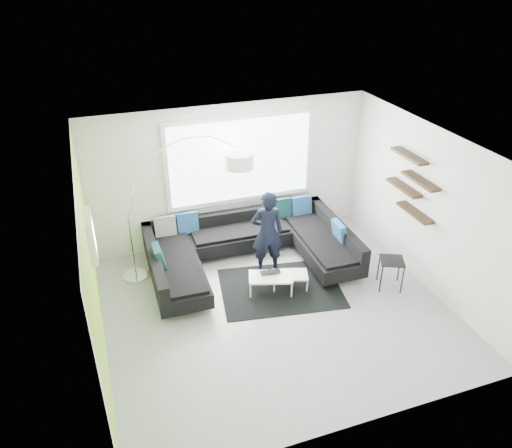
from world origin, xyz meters
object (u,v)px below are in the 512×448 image
Objects in this scene: person at (267,232)px; laptop at (271,274)px; sectional_sofa at (251,251)px; side_table at (390,273)px; coffee_table at (280,281)px; arc_lamp at (127,216)px.

laptop is (-0.15, -0.60, -0.47)m from person.
laptop is at bearing -80.62° from sectional_sofa.
laptop is (-2.00, 0.60, 0.05)m from side_table.
laptop reaches higher than coffee_table.
coffee_table is at bearing -26.76° from arc_lamp.
sectional_sofa is 9.99× the size of laptop.
sectional_sofa is at bearing 103.64° from laptop.
sectional_sofa is 0.55m from person.
arc_lamp is 2.65m from laptop.
person reaches higher than coffee_table.
side_table is (4.20, -1.76, -0.98)m from arc_lamp.
arc_lamp is at bearing 157.25° from side_table.
laptop is (-0.16, 0.04, 0.17)m from coffee_table.
person reaches higher than laptop.
sectional_sofa is 2.53m from side_table.
arc_lamp is at bearing 157.64° from laptop.
sectional_sofa is 1.48× the size of arc_lamp.
sectional_sofa is 3.88× the size of coffee_table.
person is (0.26, -0.18, 0.45)m from sectional_sofa.
arc_lamp is (-2.09, 0.38, 0.91)m from sectional_sofa.
arc_lamp is 4.66m from side_table.
person is at bearing -13.06° from arc_lamp.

